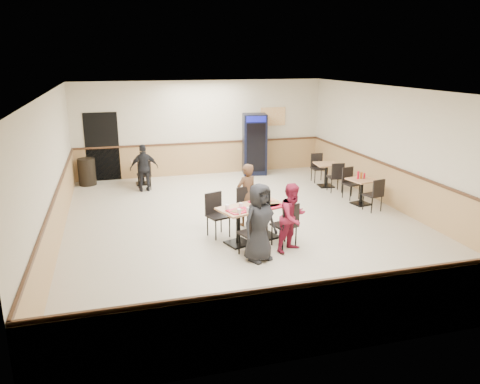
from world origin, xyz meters
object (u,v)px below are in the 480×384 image
object	(u,v)px
trash_bin	(87,172)
side_table_near	(362,188)
side_table_far	(326,171)
pepsi_cooler	(255,144)
back_table	(143,169)
diner_woman_left	(259,222)
lone_diner	(144,168)
diner_man_opposite	(247,195)
diner_woman_right	(293,217)
main_table	(252,218)

from	to	relation	value
trash_bin	side_table_near	bearing A→B (deg)	-29.53
side_table_far	trash_bin	size ratio (longest dim) A/B	0.88
side_table_far	pepsi_cooler	size ratio (longest dim) A/B	0.36
back_table	side_table_near	bearing A→B (deg)	-33.92
diner_woman_left	pepsi_cooler	size ratio (longest dim) A/B	0.77
lone_diner	side_table_near	world-z (taller)	lone_diner
lone_diner	back_table	xyz separation A→B (m)	(0.00, 0.79, -0.21)
diner_man_opposite	pepsi_cooler	distance (m)	4.93
diner_woman_right	trash_bin	bearing A→B (deg)	94.85
main_table	side_table_far	bearing A→B (deg)	27.59
side_table_near	side_table_far	distance (m)	1.85
side_table_near	back_table	xyz separation A→B (m)	(-5.31, 3.57, 0.01)
side_table_far	side_table_near	bearing A→B (deg)	-86.46
side_table_near	trash_bin	world-z (taller)	trash_bin
side_table_near	pepsi_cooler	world-z (taller)	pepsi_cooler
lone_diner	back_table	bearing A→B (deg)	-92.65
lone_diner	pepsi_cooler	bearing A→B (deg)	-164.55
lone_diner	trash_bin	xyz separation A→B (m)	(-1.61, 1.14, -0.27)
diner_woman_left	side_table_far	size ratio (longest dim) A/B	2.12
main_table	diner_man_opposite	world-z (taller)	diner_man_opposite
side_table_near	side_table_far	xyz separation A→B (m)	(-0.11, 1.84, 0.01)
diner_man_opposite	trash_bin	xyz separation A→B (m)	(-3.62, 4.61, -0.31)
diner_woman_right	lone_diner	distance (m)	5.68
diner_woman_left	back_table	distance (m)	6.40
main_table	diner_man_opposite	size ratio (longest dim) A/B	1.09
main_table	side_table_near	bearing A→B (deg)	6.82
diner_woman_left	trash_bin	xyz separation A→B (m)	(-3.31, 6.52, -0.35)
diner_woman_right	side_table_near	distance (m)	3.69
diner_woman_right	trash_bin	size ratio (longest dim) A/B	1.71
back_table	trash_bin	size ratio (longest dim) A/B	0.87
lone_diner	back_table	size ratio (longest dim) A/B	1.93
lone_diner	pepsi_cooler	xyz separation A→B (m)	(3.63, 1.19, 0.30)
diner_woman_right	lone_diner	xyz separation A→B (m)	(-2.46, 5.12, -0.01)
diner_woman_left	back_table	xyz separation A→B (m)	(-1.70, 6.17, -0.28)
back_table	pepsi_cooler	xyz separation A→B (m)	(3.63, 0.39, 0.51)
diner_woman_left	diner_woman_right	world-z (taller)	diner_woman_left
side_table_near	side_table_far	world-z (taller)	side_table_far
back_table	diner_man_opposite	bearing A→B (deg)	-64.74
diner_woman_right	trash_bin	distance (m)	7.47
pepsi_cooler	diner_man_opposite	bearing A→B (deg)	-99.24
back_table	lone_diner	bearing A→B (deg)	-90.00
diner_woman_right	diner_man_opposite	distance (m)	1.71
diner_man_opposite	side_table_near	distance (m)	3.38
diner_man_opposite	pepsi_cooler	xyz separation A→B (m)	(1.62, 4.65, 0.26)
diner_woman_left	side_table_near	size ratio (longest dim) A/B	1.98
diner_man_opposite	pepsi_cooler	bearing A→B (deg)	-129.64
diner_woman_left	diner_woman_right	bearing A→B (deg)	-4.91
diner_woman_left	side_table_near	bearing A→B (deg)	12.20
lone_diner	pepsi_cooler	size ratio (longest dim) A/B	0.69
side_table_near	main_table	bearing A→B (deg)	-154.52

